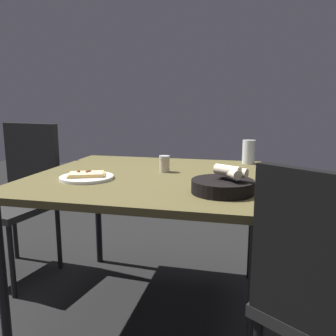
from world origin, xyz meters
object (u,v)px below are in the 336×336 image
at_px(bread_basket, 223,184).
at_px(pepper_shaker, 164,165).
at_px(chair_far, 20,189).
at_px(beer_glass, 249,153).
at_px(dining_table, 150,186).
at_px(pizza_plate, 87,177).

bearing_deg(bread_basket, pepper_shaker, -47.57).
xyz_separation_m(pepper_shaker, chair_far, (0.97, -0.16, -0.22)).
bearing_deg(beer_glass, dining_table, 43.57).
xyz_separation_m(dining_table, pizza_plate, (0.26, 0.15, 0.07)).
xyz_separation_m(beer_glass, chair_far, (1.38, 0.19, -0.25)).
bearing_deg(pepper_shaker, bread_basket, 132.43).
relative_size(pizza_plate, beer_glass, 1.81).
bearing_deg(chair_far, bread_basket, 158.40).
height_order(beer_glass, pepper_shaker, beer_glass).
bearing_deg(dining_table, beer_glass, -136.43).
bearing_deg(chair_far, beer_glass, -172.14).
xyz_separation_m(bread_basket, pepper_shaker, (0.32, -0.35, 0.00)).
xyz_separation_m(dining_table, beer_glass, (-0.46, -0.44, 0.11)).
height_order(bread_basket, beer_glass, beer_glass).
relative_size(pizza_plate, bread_basket, 1.01).
relative_size(dining_table, pizza_plate, 4.56).
distance_m(pizza_plate, bread_basket, 0.64).
bearing_deg(pepper_shaker, chair_far, -9.27).
bearing_deg(chair_far, pepper_shaker, 170.73).
xyz_separation_m(bread_basket, beer_glass, (-0.09, -0.70, 0.03)).
height_order(pizza_plate, bread_basket, bread_basket).
distance_m(bread_basket, beer_glass, 0.71).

